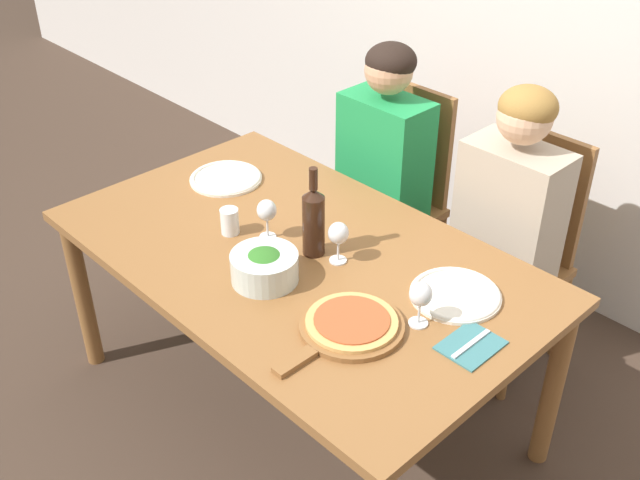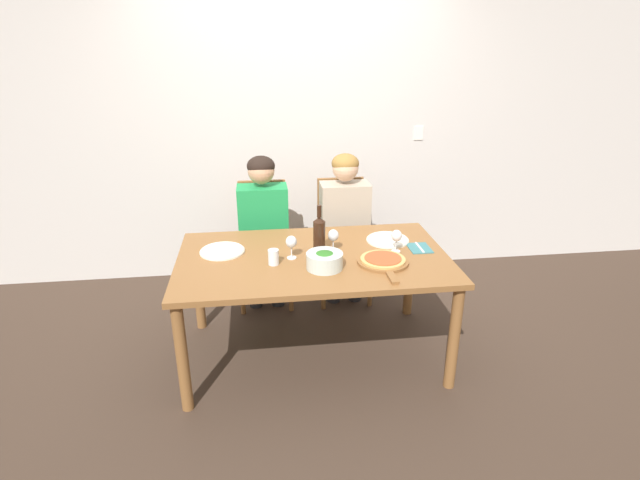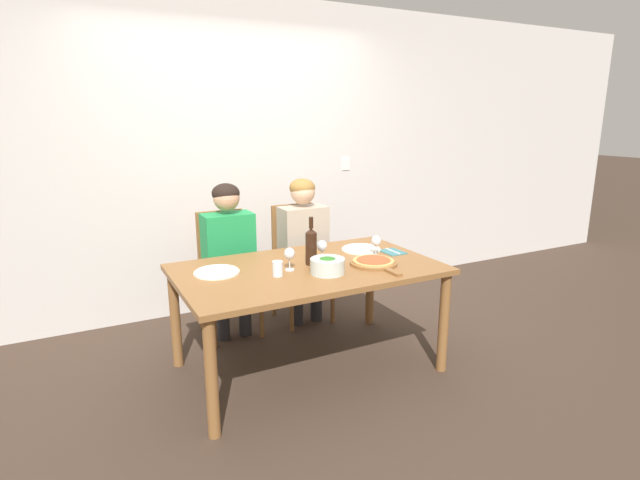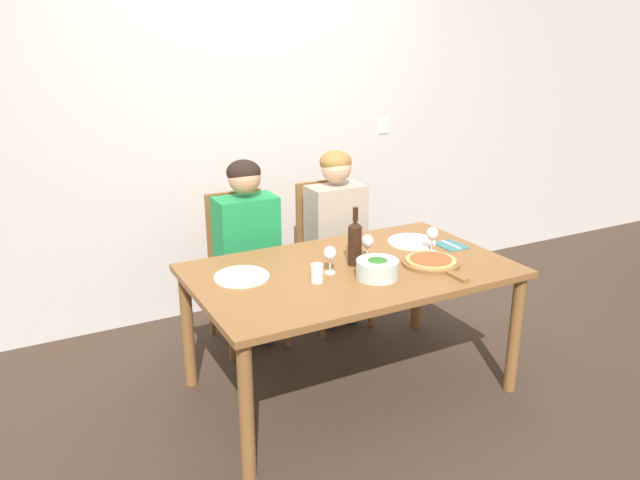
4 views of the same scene
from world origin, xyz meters
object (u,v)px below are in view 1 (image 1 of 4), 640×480
(wine_bottle, at_px, (314,220))
(wine_glass_centre, at_px, (338,235))
(dinner_plate_left, at_px, (226,178))
(person_man, at_px, (508,210))
(wine_glass_left, at_px, (267,212))
(wine_glass_right, at_px, (421,296))
(broccoli_bowl, at_px, (265,267))
(dinner_plate_right, at_px, (455,294))
(fork_on_napkin, at_px, (471,345))
(person_woman, at_px, (382,155))
(pizza_on_board, at_px, (350,325))
(water_tumbler, at_px, (230,221))
(chair_right, at_px, (517,247))
(chair_left, at_px, (397,190))

(wine_bottle, height_order, wine_glass_centre, wine_bottle)
(dinner_plate_left, bearing_deg, person_man, 34.27)
(wine_glass_left, relative_size, wine_glass_right, 1.00)
(broccoli_bowl, distance_m, dinner_plate_right, 0.62)
(wine_bottle, relative_size, dinner_plate_right, 1.13)
(wine_glass_left, bearing_deg, broccoli_bowl, -42.50)
(dinner_plate_right, relative_size, fork_on_napkin, 1.61)
(fork_on_napkin, bearing_deg, person_man, 116.93)
(person_woman, bearing_deg, wine_glass_centre, -58.12)
(fork_on_napkin, bearing_deg, wine_glass_right, -169.23)
(pizza_on_board, height_order, wine_glass_centre, wine_glass_centre)
(water_tumbler, bearing_deg, chair_right, 58.54)
(wine_bottle, bearing_deg, fork_on_napkin, -0.27)
(broccoli_bowl, xyz_separation_m, fork_on_napkin, (0.66, 0.22, -0.05))
(wine_bottle, height_order, wine_glass_right, wine_bottle)
(person_woman, relative_size, person_man, 1.00)
(wine_glass_right, bearing_deg, water_tumbler, -173.35)
(person_woman, bearing_deg, water_tumbler, -87.04)
(person_woman, relative_size, wine_glass_centre, 8.06)
(person_woman, relative_size, fork_on_napkin, 6.76)
(broccoli_bowl, xyz_separation_m, wine_glass_left, (-0.19, 0.17, 0.05))
(chair_right, bearing_deg, dinner_plate_left, -141.01)
(person_woman, relative_size, water_tumbler, 12.69)
(dinner_plate_right, distance_m, wine_glass_left, 0.71)
(person_man, bearing_deg, dinner_plate_left, -145.73)
(wine_bottle, relative_size, wine_glass_centre, 2.16)
(chair_left, xyz_separation_m, wine_bottle, (0.34, -0.84, 0.35))
(dinner_plate_left, xyz_separation_m, water_tumbler, (0.32, -0.23, 0.04))
(person_man, relative_size, wine_bottle, 3.73)
(dinner_plate_left, xyz_separation_m, fork_on_napkin, (1.29, -0.10, -0.01))
(chair_right, xyz_separation_m, fork_on_napkin, (0.37, -0.85, 0.23))
(dinner_plate_left, height_order, fork_on_napkin, dinner_plate_left)
(person_man, relative_size, wine_glass_left, 8.06)
(chair_right, bearing_deg, person_woman, -169.59)
(dinner_plate_left, bearing_deg, fork_on_napkin, -4.63)
(wine_glass_centre, bearing_deg, wine_glass_left, -164.73)
(dinner_plate_left, bearing_deg, wine_glass_centre, -6.18)
(chair_right, distance_m, broccoli_bowl, 1.14)
(chair_right, relative_size, fork_on_napkin, 5.42)
(person_man, bearing_deg, fork_on_napkin, -63.07)
(pizza_on_board, relative_size, water_tumbler, 4.77)
(chair_left, xyz_separation_m, person_woman, (0.00, -0.12, 0.22))
(person_man, height_order, dinner_plate_left, person_man)
(chair_left, distance_m, wine_bottle, 0.98)
(chair_left, bearing_deg, wine_bottle, -67.91)
(chair_left, xyz_separation_m, wine_glass_centre, (0.44, -0.82, 0.33))
(chair_right, relative_size, wine_glass_left, 6.46)
(wine_glass_right, bearing_deg, person_man, 104.69)
(fork_on_napkin, bearing_deg, dinner_plate_right, 138.60)
(dinner_plate_right, bearing_deg, wine_glass_left, -163.17)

